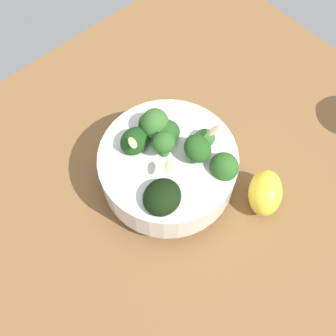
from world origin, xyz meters
The scene contains 3 objects.
ground_plane centered at (0.00, 0.00, -1.72)cm, with size 64.76×64.76×3.44cm, color brown.
bowl_of_broccoli centered at (3.82, -2.23, 4.85)cm, with size 17.21×17.21×11.18cm.
lemon_wedge centered at (-3.48, 8.05, 2.57)cm, with size 6.11×4.23×5.15cm, color yellow.
Camera 1 is at (20.35, 16.22, 50.85)cm, focal length 44.67 mm.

